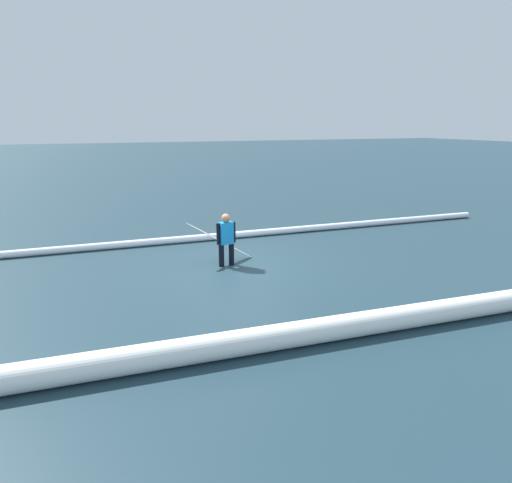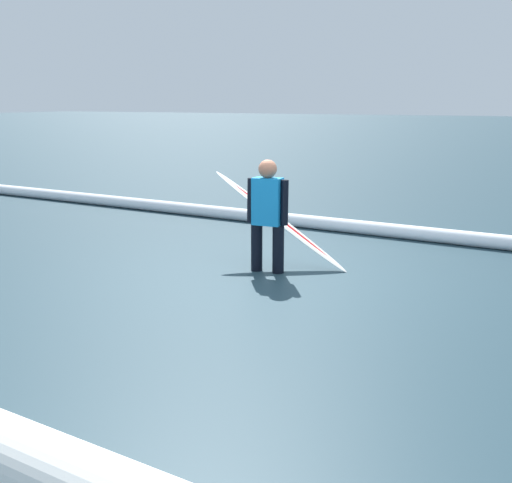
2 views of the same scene
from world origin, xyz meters
name	(u,v)px [view 1 (image 1 of 2)]	position (x,y,z in m)	size (l,w,h in m)	color
ground_plane	(236,265)	(0.00, 0.00, 0.00)	(154.36, 154.36, 0.00)	#1F3742
surfer	(226,237)	(0.24, -0.07, 0.75)	(0.52, 0.23, 1.36)	black
surfboard	(220,241)	(0.28, -0.46, 0.57)	(1.82, 0.27, 1.16)	white
wave_crest_foreground	(156,242)	(1.56, -2.78, 0.11)	(0.21, 0.21, 23.82)	white
wave_crest_midground	(433,313)	(-2.11, 4.64, 0.21)	(0.42, 0.42, 24.62)	white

